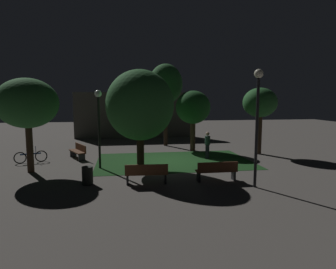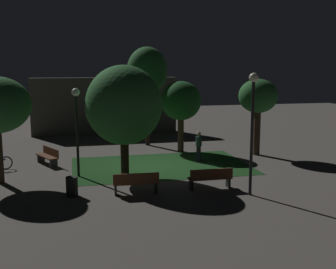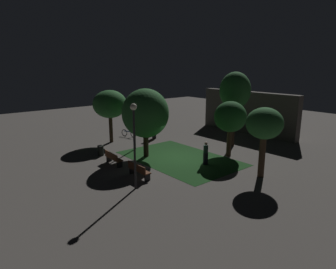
# 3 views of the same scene
# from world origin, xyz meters

# --- Properties ---
(ground_plane) EXTENTS (60.00, 60.00, 0.00)m
(ground_plane) POSITION_xyz_m (0.00, 0.00, 0.00)
(ground_plane) COLOR #56514C
(grass_lawn) EXTENTS (8.79, 5.66, 0.01)m
(grass_lawn) POSITION_xyz_m (0.40, 0.07, 0.01)
(grass_lawn) COLOR #194219
(grass_lawn) RESTS_ON ground
(bench_front_left) EXTENTS (1.82, 0.58, 0.88)m
(bench_front_left) POSITION_xyz_m (-1.54, -4.36, 0.48)
(bench_front_left) COLOR brown
(bench_front_left) RESTS_ON ground
(bench_corner) EXTENTS (1.80, 0.48, 0.88)m
(bench_corner) POSITION_xyz_m (1.54, -4.36, 0.48)
(bench_corner) COLOR brown
(bench_corner) RESTS_ON ground
(bench_back_row) EXTENTS (1.22, 1.83, 0.88)m
(bench_back_row) POSITION_xyz_m (-5.15, 1.57, 0.48)
(bench_back_row) COLOR #512D19
(bench_back_row) RESTS_ON ground
(tree_right_canopy) EXTENTS (2.37, 2.37, 4.13)m
(tree_right_canopy) POSITION_xyz_m (2.28, 3.31, 2.96)
(tree_right_canopy) COLOR #423021
(tree_right_canopy) RESTS_ON ground
(tree_lawn_side) EXTENTS (2.52, 2.52, 6.16)m
(tree_lawn_side) POSITION_xyz_m (0.74, 5.73, 4.62)
(tree_lawn_side) COLOR #2D2116
(tree_lawn_side) RESTS_ON ground
(tree_back_right) EXTENTS (3.43, 3.43, 5.06)m
(tree_back_right) POSITION_xyz_m (-1.62, -1.51, 3.25)
(tree_back_right) COLOR #2D2116
(tree_back_right) RESTS_ON ground
(tree_back_left) EXTENTS (2.92, 2.92, 4.59)m
(tree_back_left) POSITION_xyz_m (-7.01, -1.41, 3.36)
(tree_back_left) COLOR #38281C
(tree_back_left) RESTS_ON ground
(tree_left_canopy) EXTENTS (2.17, 2.17, 4.29)m
(tree_left_canopy) POSITION_xyz_m (6.24, 1.48, 3.26)
(tree_left_canopy) COLOR #423021
(tree_left_canopy) RESTS_ON ground
(lamp_post_plaza_east) EXTENTS (0.36, 0.36, 4.76)m
(lamp_post_plaza_east) POSITION_xyz_m (2.81, -5.44, 3.21)
(lamp_post_plaza_east) COLOR black
(lamp_post_plaza_east) RESTS_ON ground
(lamp_post_near_wall) EXTENTS (0.36, 0.36, 4.03)m
(lamp_post_near_wall) POSITION_xyz_m (-3.70, -1.10, 2.78)
(lamp_post_near_wall) COLOR black
(lamp_post_near_wall) RESTS_ON ground
(trash_bin) EXTENTS (0.46, 0.46, 0.77)m
(trash_bin) POSITION_xyz_m (-4.00, -4.02, 0.38)
(trash_bin) COLOR black
(trash_bin) RESTS_ON ground
(bicycle) EXTENTS (1.67, 0.62, 0.93)m
(bicycle) POSITION_xyz_m (-7.65, 0.82, 0.34)
(bicycle) COLOR black
(bicycle) RESTS_ON ground
(pedestrian) EXTENTS (0.32, 0.34, 1.61)m
(pedestrian) POSITION_xyz_m (2.53, 0.52, 0.85)
(pedestrian) COLOR black
(pedestrian) RESTS_ON ground
(building_wall_backdrop) EXTENTS (10.56, 0.80, 4.14)m
(building_wall_backdrop) POSITION_xyz_m (-1.49, 10.85, 2.07)
(building_wall_backdrop) COLOR #4C4742
(building_wall_backdrop) RESTS_ON ground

